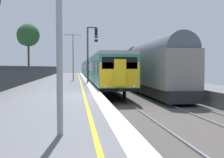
# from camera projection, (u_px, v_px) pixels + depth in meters

# --- Properties ---
(ground) EXTENTS (17.40, 110.00, 1.21)m
(ground) POSITION_uv_depth(u_px,v_px,m) (138.00, 106.00, 14.93)
(ground) COLOR slate
(commuter_train_at_platform) EXTENTS (2.83, 63.27, 3.81)m
(commuter_train_at_platform) POSITION_uv_depth(u_px,v_px,m) (92.00, 68.00, 48.87)
(commuter_train_at_platform) COLOR #2D846B
(commuter_train_at_platform) RESTS_ON ground
(freight_train_adjacent_track) EXTENTS (2.60, 40.70, 4.87)m
(freight_train_adjacent_track) POSITION_uv_depth(u_px,v_px,m) (127.00, 66.00, 36.75)
(freight_train_adjacent_track) COLOR #232326
(freight_train_adjacent_track) RESTS_ON ground
(signal_gantry) EXTENTS (1.10, 0.24, 5.53)m
(signal_gantry) POSITION_uv_depth(u_px,v_px,m) (90.00, 48.00, 26.64)
(signal_gantry) COLOR #47474C
(signal_gantry) RESTS_ON ground
(platform_lamp_mid) EXTENTS (2.00, 0.20, 5.31)m
(platform_lamp_mid) POSITION_uv_depth(u_px,v_px,m) (73.00, 53.00, 30.54)
(platform_lamp_mid) COLOR #93999E
(platform_lamp_mid) RESTS_ON ground
(background_tree_centre) EXTENTS (3.50, 3.50, 8.26)m
(background_tree_centre) POSITION_uv_depth(u_px,v_px,m) (28.00, 36.00, 41.60)
(background_tree_centre) COLOR #473323
(background_tree_centre) RESTS_ON ground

